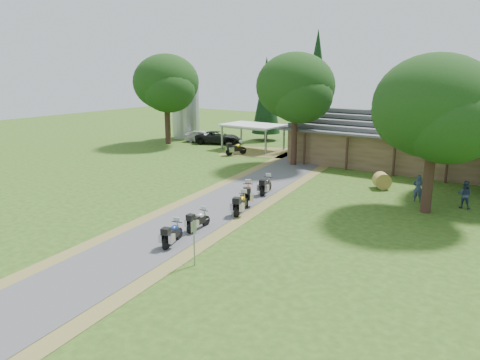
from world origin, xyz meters
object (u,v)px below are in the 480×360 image
Objects in this scene: motorcycle_row_b at (198,219)px; motorcycle_carport_a at (236,148)px; motorcycle_row_d at (248,193)px; motorcycle_row_c at (241,203)px; silo at (186,110)px; car_dark_suv at (218,134)px; motorcycle_row_e at (266,184)px; carport at (253,137)px; motorcycle_row_a at (172,233)px; lodge at (410,139)px; car_white_sedan at (202,135)px; hay_bale at (382,181)px.

motorcycle_row_b is 0.83× the size of motorcycle_carport_a.
motorcycle_row_c is at bearing 172.39° from motorcycle_row_d.
car_dark_suv is (5.98, -1.34, -2.32)m from silo.
motorcycle_row_e is (-0.32, 2.80, -0.07)m from motorcycle_row_d.
motorcycle_row_a is (11.68, -25.35, -0.72)m from carport.
lodge is at bearing -34.69° from motorcycle_row_e.
car_white_sedan is (3.90, -1.64, -2.49)m from silo.
silo is (-27.56, 1.93, 0.94)m from lodge.
car_dark_suv is at bearing 31.70° from motorcycle_row_b.
motorcycle_row_c is 19.24m from motorcycle_carport_a.
motorcycle_row_d is at bearing -106.88° from lodge.
silo is at bearing 38.64° from motorcycle_row_e.
car_dark_suv is (2.07, 0.30, 0.17)m from car_white_sedan.
car_white_sedan is 2.99× the size of motorcycle_row_a.
carport is (-16.20, -0.38, -1.10)m from lodge.
motorcycle_carport_a is (-11.26, 15.60, 0.04)m from motorcycle_row_c.
motorcycle_row_a is at bearing -175.83° from motorcycle_row_b.
motorcycle_row_e is at bearing 2.50° from motorcycle_row_b.
motorcycle_row_c is 0.94× the size of motorcycle_carport_a.
hay_bale is at bearing -21.09° from silo.
motorcycle_row_e is at bearing -23.50° from motorcycle_row_d.
hay_bale is at bearing -86.75° from lodge.
carport reaches higher than motorcycle_row_d.
silo is 1.09× the size of carport.
motorcycle_row_e is (17.97, -15.19, -0.25)m from car_white_sedan.
motorcycle_row_b is (22.73, -25.26, -2.80)m from silo.
motorcycle_row_d is 1.10× the size of motorcycle_row_e.
silo is at bearing 31.08° from motorcycle_row_c.
motorcycle_row_c is (22.98, -21.54, -2.72)m from silo.
motorcycle_row_c is at bearing -163.50° from car_dark_suv.
motorcycle_row_b is 8.48m from motorcycle_row_e.
carport reaches higher than motorcycle_carport_a.
car_white_sedan is 2.60× the size of motorcycle_carport_a.
silo reaches higher than motorcycle_carport_a.
motorcycle_row_c is at bearing 179.42° from motorcycle_row_e.
lodge is 18.44× the size of hay_bale.
motorcycle_row_e is (-1.11, 4.71, -0.01)m from motorcycle_row_c.
motorcycle_row_d is (16.21, -18.29, -0.35)m from car_dark_suv.
silo is 3.25× the size of motorcycle_carport_a.
lodge is 9.10m from hay_bale.
lodge is at bearing -4.01° from silo.
carport is 3.57× the size of motorcycle_row_b.
carport reaches higher than hay_bale.
motorcycle_row_d reaches higher than motorcycle_carport_a.
motorcycle_row_d is at bearing -123.72° from hay_bale.
car_white_sedan reaches higher than hay_bale.
silo is 4.91m from car_white_sedan.
silo is 1.25× the size of car_white_sedan.
motorcycle_row_b is 5.66m from motorcycle_row_d.
car_white_sedan reaches higher than motorcycle_row_b.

